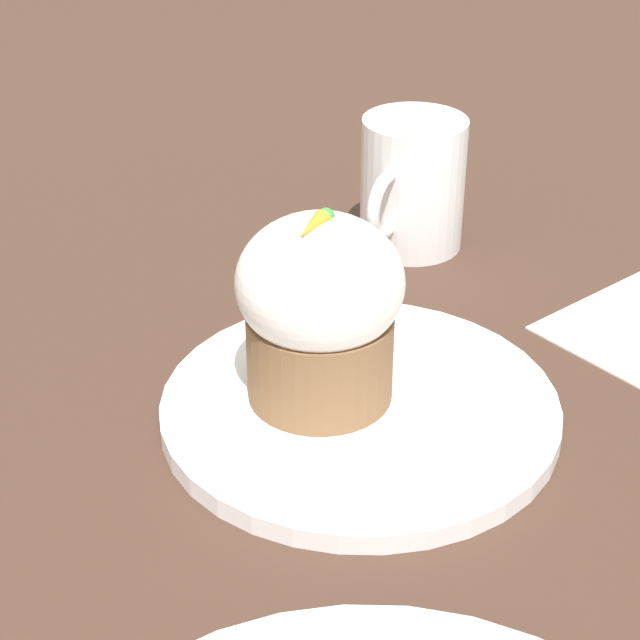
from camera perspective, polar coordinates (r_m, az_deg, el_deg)
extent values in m
plane|color=#3D281E|center=(0.56, 2.13, -5.20)|extent=(4.00, 4.00, 0.00)
cylinder|color=white|center=(0.55, 2.14, -4.74)|extent=(0.21, 0.21, 0.01)
cylinder|color=brown|center=(0.54, 0.00, -1.91)|extent=(0.07, 0.07, 0.05)
ellipsoid|color=white|center=(0.52, 0.00, 2.01)|extent=(0.08, 0.08, 0.07)
cone|color=orange|center=(0.50, -0.47, 4.94)|extent=(0.02, 0.01, 0.01)
sphere|color=green|center=(0.51, 0.21, 5.45)|extent=(0.01, 0.01, 0.01)
cube|color=silver|center=(0.56, 6.63, -3.78)|extent=(0.05, 0.08, 0.00)
ellipsoid|color=silver|center=(0.56, 0.48, -3.39)|extent=(0.05, 0.06, 0.01)
cylinder|color=white|center=(0.71, 4.96, 7.26)|extent=(0.07, 0.07, 0.09)
torus|color=white|center=(0.68, 3.56, 6.15)|extent=(0.05, 0.01, 0.05)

